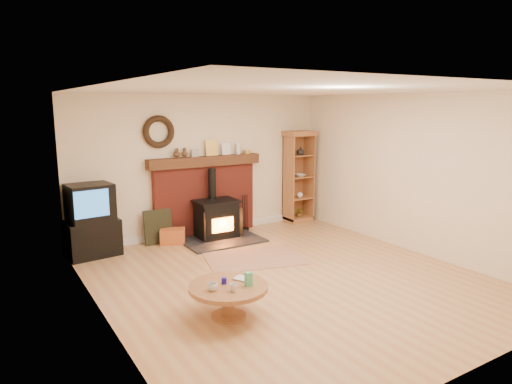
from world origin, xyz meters
TOP-DOWN VIEW (x-y plane):
  - ground at (0.00, 0.00)m, footprint 5.50×5.50m
  - room_shell at (-0.02, 0.09)m, footprint 5.02×5.52m
  - chimney_breast at (0.00, 2.67)m, footprint 2.20×0.22m
  - wood_stove at (0.04, 2.27)m, footprint 1.40×1.00m
  - area_rug at (0.03, 0.97)m, footprint 1.72×1.38m
  - tv_unit at (-2.11, 2.47)m, footprint 0.86×0.64m
  - curio_cabinet at (2.07, 2.55)m, footprint 0.61×0.44m
  - firelog_box at (-0.77, 2.40)m, footprint 0.50×0.42m
  - leaning_painting at (-0.98, 2.55)m, footprint 0.51×0.14m
  - fire_tools at (0.76, 2.50)m, footprint 0.16×0.16m
  - coffee_table at (-1.29, -0.63)m, footprint 0.91×0.91m

SIDE VIEW (x-z plane):
  - ground at x=0.00m, z-range 0.00..0.00m
  - area_rug at x=0.03m, z-range 0.00..0.01m
  - fire_tools at x=0.76m, z-range -0.22..0.48m
  - firelog_box at x=-0.77m, z-range 0.00..0.27m
  - leaning_painting at x=-0.98m, z-range 0.00..0.60m
  - coffee_table at x=-1.29m, z-range 0.04..0.59m
  - wood_stove at x=0.04m, z-range -0.29..0.98m
  - tv_unit at x=-2.11m, z-range -0.03..1.15m
  - chimney_breast at x=0.00m, z-range -0.09..1.69m
  - curio_cabinet at x=2.07m, z-range 0.00..1.89m
  - room_shell at x=-0.02m, z-range 0.41..3.02m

